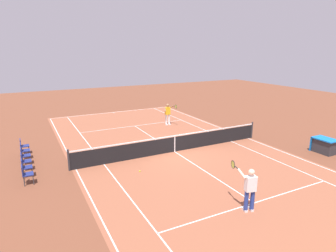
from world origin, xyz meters
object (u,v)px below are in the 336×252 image
Objects in this scene: tennis_ball at (140,171)px; spectator_chair_4 at (24,150)px; tennis_player_far at (250,188)px; spectator_chair_2 at (24,160)px; tennis_net at (175,143)px; spectator_chair_3 at (24,155)px; spectator_chair_5 at (23,145)px; equipment_cart_tarped at (324,145)px; spectator_chair_1 at (25,166)px; tennis_player_near at (168,113)px; spectator_chair_0 at (26,173)px.

spectator_chair_4 reaches higher than tennis_ball.
tennis_player_far is 1.93× the size of spectator_chair_2.
tennis_net is 13.30× the size of spectator_chair_4.
tennis_ball is 6.05m from spectator_chair_3.
equipment_cart_tarped is (-7.58, -15.12, -0.08)m from spectator_chair_5.
spectator_chair_1 is 15.69m from equipment_cart_tarped.
spectator_chair_4 is (0.84, 0.00, 0.00)m from spectator_chair_3.
spectator_chair_4 is at bearing 70.57° from tennis_net.
tennis_net is 6.89× the size of tennis_player_near.
tennis_player_far is 5.54m from tennis_ball.
spectator_chair_1 is 1.69m from spectator_chair_3.
spectator_chair_2 is (2.73, 4.86, 0.49)m from tennis_ball.
spectator_chair_0 is at bearing 121.57° from tennis_player_near.
spectator_chair_5 is (5.26, 4.86, 0.49)m from tennis_ball.
tennis_player_near reaches higher than tennis_ball.
spectator_chair_1 and spectator_chair_2 have the same top height.
equipment_cart_tarped is (-3.36, -15.12, -0.08)m from spectator_chair_0.
tennis_ball is 5.60m from spectator_chair_2.
spectator_chair_5 is (2.53, 0.00, 0.00)m from spectator_chair_2.
spectator_chair_3 is 1.00× the size of spectator_chair_4.
tennis_ball is (-7.26, 5.26, -0.90)m from tennis_player_near.
tennis_net is 9.36× the size of equipment_cart_tarped.
tennis_player_far is at bearing 166.04° from tennis_player_near.
spectator_chair_0 is (6.04, 7.08, -0.41)m from tennis_player_far.
spectator_chair_5 reaches higher than tennis_ball.
spectator_chair_0 reaches higher than tennis_ball.
spectator_chair_4 is (-2.85, 10.13, -0.41)m from tennis_player_near.
spectator_chair_1 is (0.18, 7.69, 0.03)m from tennis_net.
spectator_chair_1 is 3.37m from spectator_chair_5.
tennis_player_far is 1.93× the size of spectator_chair_5.
spectator_chair_2 is at bearing 42.49° from tennis_player_far.
spectator_chair_0 is at bearing 49.53° from tennis_player_far.
spectator_chair_1 is 0.84m from spectator_chair_2.
equipment_cart_tarped is at bearing -114.01° from spectator_chair_4.
spectator_chair_3 reaches higher than equipment_cart_tarped.
tennis_net is at bearing -114.82° from spectator_chair_5.
spectator_chair_1 reaches higher than equipment_cart_tarped.
spectator_chair_4 is 16.55m from equipment_cart_tarped.
tennis_player_near reaches higher than spectator_chair_4.
tennis_player_far is at bearing -140.45° from spectator_chair_3.
spectator_chair_3 is (2.53, 0.00, 0.00)m from spectator_chair_0.
spectator_chair_5 is at bearing 0.00° from spectator_chair_0.
tennis_ball is (5.00, 2.21, -0.90)m from tennis_player_far.
tennis_player_far is 9.31m from spectator_chair_0.
tennis_player_far reaches higher than spectator_chair_3.
tennis_net is at bearing -97.60° from spectator_chair_2.
tennis_net is 7.72m from spectator_chair_0.
tennis_ball is 0.08× the size of spectator_chair_4.
tennis_net is at bearing -85.08° from spectator_chair_0.
tennis_player_far reaches higher than spectator_chair_0.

